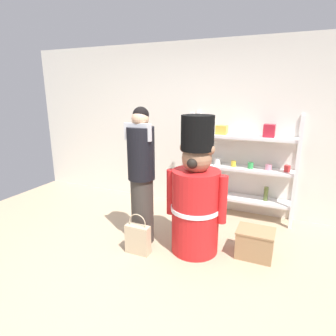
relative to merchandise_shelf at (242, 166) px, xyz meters
The scene contains 7 objects.
ground_plane 2.25m from the merchandise_shelf, 110.04° to the right, with size 6.40×6.40×0.00m, color tan.
back_wall 0.91m from the merchandise_shelf, 163.03° to the left, with size 6.40×0.12×2.60m, color silver.
merchandise_shelf is the anchor object (origin of this frame).
teddy_bear_guard 1.27m from the merchandise_shelf, 104.07° to the right, with size 0.73×0.57×1.62m.
person_shopper 1.62m from the merchandise_shelf, 127.59° to the right, with size 0.34×0.33×1.69m.
shopping_bag 1.90m from the merchandise_shelf, 119.87° to the right, with size 0.29×0.11×0.50m.
display_crate 1.30m from the merchandise_shelf, 70.70° to the right, with size 0.42×0.33×0.33m.
Camera 1 is at (1.37, -2.19, 1.88)m, focal length 30.45 mm.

